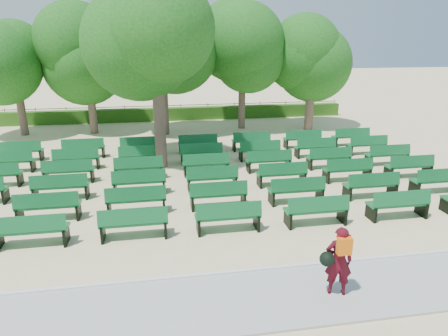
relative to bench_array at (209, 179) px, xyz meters
name	(u,v)px	position (x,y,z in m)	size (l,w,h in m)	color
ground	(181,189)	(-1.20, -0.65, -0.10)	(120.00, 120.00, 0.00)	beige
paving	(204,305)	(-1.20, -8.05, -0.07)	(30.00, 2.20, 0.06)	#A4A5A0
curb	(199,276)	(-1.20, -6.90, -0.05)	(30.00, 0.12, 0.10)	silver
hedge	(167,114)	(-1.20, 13.35, 0.35)	(26.00, 0.70, 0.90)	#2C5B17
fence	(168,119)	(-1.20, 13.75, -0.10)	(26.00, 0.10, 1.02)	black
tree_line	(170,133)	(-1.20, 9.35, -0.10)	(21.80, 6.80, 7.04)	#1E5F19
bench_array	(209,179)	(0.00, 0.00, 0.00)	(2.02, 0.66, 1.27)	#0F5B2A
tree_among	(156,51)	(-1.88, 2.37, 5.05)	(5.54, 5.54, 7.67)	brown
person	(338,260)	(1.84, -8.16, 0.83)	(0.83, 0.55, 1.68)	#410914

